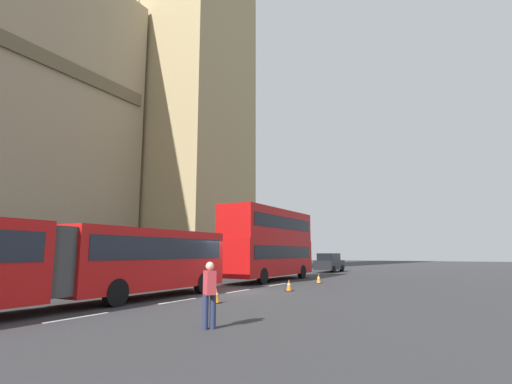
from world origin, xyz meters
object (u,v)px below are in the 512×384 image
traffic_cone_middle (289,285)px  traffic_cone_east (319,279)px  sedan_lead (330,263)px  pedestrian_near_cones (209,292)px  traffic_cone_west (216,296)px  articulated_bus (43,258)px  double_decker_bus (269,241)px

traffic_cone_middle → traffic_cone_east: 5.53m
sedan_lead → pedestrian_near_cones: 30.58m
sedan_lead → traffic_cone_east: bearing=-164.4°
traffic_cone_middle → sedan_lead: bearing=12.6°
pedestrian_near_cones → traffic_cone_west: bearing=32.7°
articulated_bus → sedan_lead: bearing=0.4°
double_decker_bus → traffic_cone_east: double_decker_bus is taller
double_decker_bus → sedan_lead: bearing=0.8°
sedan_lead → traffic_cone_west: (-25.50, -3.90, -0.63)m
traffic_cone_west → traffic_cone_middle: (5.72, -0.51, 0.00)m
articulated_bus → traffic_cone_west: bearing=-38.0°
pedestrian_near_cones → traffic_cone_east: bearing=9.8°
double_decker_bus → articulated_bus: bearing=-180.0°
traffic_cone_west → pedestrian_near_cones: bearing=-147.3°
sedan_lead → traffic_cone_west: bearing=-171.3°
sedan_lead → double_decker_bus: bearing=-179.2°
traffic_cone_west → pedestrian_near_cones: pedestrian_near_cones is taller
articulated_bus → traffic_cone_middle: articulated_bus is taller
articulated_bus → traffic_cone_east: articulated_bus is taller
double_decker_bus → traffic_cone_middle: size_ratio=16.95×
articulated_bus → pedestrian_near_cones: articulated_bus is taller
traffic_cone_middle → double_decker_bus: bearing=34.6°
traffic_cone_west → traffic_cone_middle: same height
pedestrian_near_cones → articulated_bus: bearing=93.5°
double_decker_bus → traffic_cone_middle: 7.80m
sedan_lead → traffic_cone_middle: (-19.79, -4.41, -0.63)m
traffic_cone_middle → traffic_cone_east: size_ratio=1.00×
double_decker_bus → traffic_cone_middle: (-6.10, -4.21, -2.43)m
sedan_lead → traffic_cone_east: 14.83m
traffic_cone_east → sedan_lead: bearing=15.6°
sedan_lead → traffic_cone_west: 25.81m
traffic_cone_middle → pedestrian_near_cones: size_ratio=0.34×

